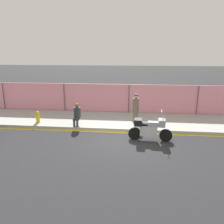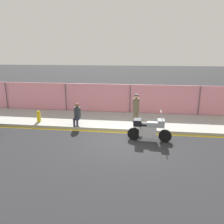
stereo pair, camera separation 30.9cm
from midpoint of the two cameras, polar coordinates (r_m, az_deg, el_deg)
ground_plane at (r=10.71m, az=4.11°, el=-7.66°), size 120.00×120.00×0.00m
sidewalk at (r=13.49m, az=4.91°, el=-2.37°), size 33.57×3.45×0.16m
curb_paint_stripe at (r=11.80m, az=4.47°, el=-5.41°), size 33.57×0.18×0.01m
storefront_fence at (r=14.99m, az=5.33°, el=3.24°), size 31.90×0.17×2.08m
motorcycle at (r=10.72m, az=10.45°, el=-4.30°), size 2.12×0.57×1.52m
officer_standing at (r=12.72m, az=6.98°, el=0.93°), size 0.37×0.37×1.70m
person_seated_on_curb at (r=12.49m, az=-8.40°, el=-0.26°), size 0.39×0.65×1.25m
fire_hydrant at (r=13.66m, az=-18.00°, el=-1.06°), size 0.22×0.28×0.67m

